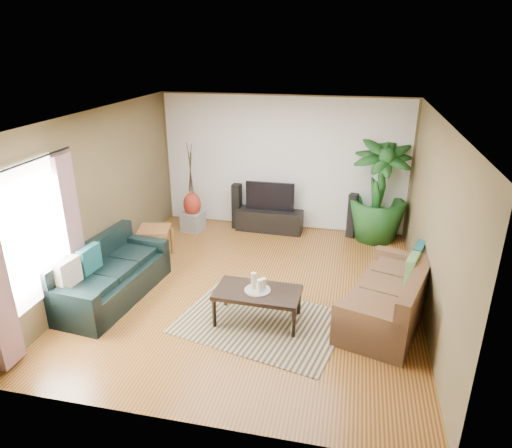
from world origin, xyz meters
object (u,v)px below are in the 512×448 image
(television, at_px, (270,196))
(vase, at_px, (192,204))
(tv_stand, at_px, (270,220))
(sofa_right, at_px, (389,290))
(potted_plant, at_px, (378,191))
(side_table, at_px, (155,243))
(pedestal, at_px, (193,221))
(coffee_table, at_px, (258,306))
(sofa_left, at_px, (111,272))
(speaker_right, at_px, (352,216))
(speaker_left, at_px, (237,206))

(television, distance_m, vase, 1.59)
(tv_stand, bearing_deg, sofa_right, -48.89)
(potted_plant, bearing_deg, side_table, -156.18)
(potted_plant, bearing_deg, pedestal, -174.45)
(coffee_table, distance_m, tv_stand, 3.27)
(sofa_right, bearing_deg, pedestal, -105.79)
(coffee_table, bearing_deg, sofa_left, 177.90)
(coffee_table, height_order, tv_stand, coffee_table)
(sofa_left, height_order, television, television)
(coffee_table, distance_m, speaker_right, 3.50)
(sofa_left, bearing_deg, speaker_left, -13.79)
(speaker_right, bearing_deg, tv_stand, -161.12)
(coffee_table, bearing_deg, potted_plant, 65.04)
(speaker_right, xyz_separation_m, potted_plant, (0.45, 0.00, 0.54))
(speaker_left, distance_m, side_table, 2.03)
(vase, bearing_deg, potted_plant, 5.55)
(television, relative_size, vase, 1.98)
(tv_stand, xyz_separation_m, potted_plant, (2.10, 0.05, 0.76))
(sofa_left, bearing_deg, vase, 0.16)
(vase, bearing_deg, speaker_right, 6.32)
(tv_stand, distance_m, potted_plant, 2.23)
(pedestal, height_order, side_table, side_table)
(tv_stand, xyz_separation_m, speaker_left, (-0.70, 0.05, 0.24))
(coffee_table, bearing_deg, tv_stand, 99.58)
(speaker_left, bearing_deg, sofa_left, -103.89)
(vase, bearing_deg, coffee_table, -55.82)
(tv_stand, height_order, television, television)
(coffee_table, relative_size, tv_stand, 0.87)
(television, height_order, speaker_right, television)
(tv_stand, height_order, vase, vase)
(sofa_left, relative_size, speaker_right, 2.26)
(tv_stand, relative_size, side_table, 2.38)
(potted_plant, bearing_deg, speaker_right, 180.00)
(sofa_right, distance_m, television, 3.56)
(sofa_right, distance_m, speaker_right, 2.85)
(speaker_right, height_order, potted_plant, potted_plant)
(sofa_left, height_order, vase, sofa_left)
(television, xyz_separation_m, speaker_left, (-0.70, 0.03, -0.27))
(television, distance_m, speaker_left, 0.75)
(speaker_right, relative_size, vase, 1.79)
(sofa_right, relative_size, speaker_left, 2.20)
(coffee_table, relative_size, speaker_right, 1.31)
(coffee_table, xyz_separation_m, speaker_left, (-1.15, 3.29, 0.23))
(coffee_table, relative_size, vase, 2.34)
(speaker_right, bearing_deg, sofa_right, -61.26)
(television, bearing_deg, pedestal, -168.03)
(coffee_table, xyz_separation_m, side_table, (-2.22, 1.58, 0.04))
(tv_stand, distance_m, television, 0.52)
(sofa_right, bearing_deg, vase, -105.79)
(tv_stand, bearing_deg, coffee_table, -79.95)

